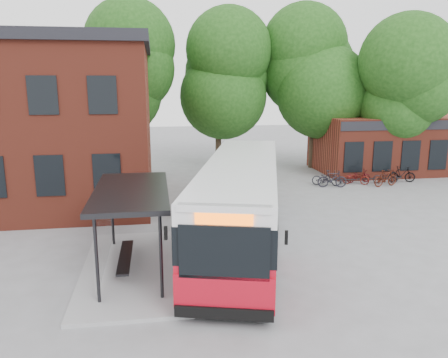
{
  "coord_description": "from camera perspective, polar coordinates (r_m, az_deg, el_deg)",
  "views": [
    {
      "loc": [
        -3.63,
        -15.3,
        6.29
      ],
      "look_at": [
        -0.62,
        3.95,
        2.0
      ],
      "focal_mm": 35.0,
      "sensor_mm": 36.0,
      "label": 1
    }
  ],
  "objects": [
    {
      "name": "bike_rail",
      "position": [
        29.04,
        17.71,
        -0.31
      ],
      "size": [
        5.2,
        0.1,
        0.38
      ],
      "primitive_type": null,
      "color": "black",
      "rests_on": "ground"
    },
    {
      "name": "bicycle_7",
      "position": [
        30.51,
        22.19,
        0.57
      ],
      "size": [
        1.77,
        0.95,
        1.02
      ],
      "primitive_type": "imported",
      "rotation": [
        0.0,
        0.0,
        1.28
      ],
      "color": "black",
      "rests_on": "ground"
    },
    {
      "name": "city_bus",
      "position": [
        17.41,
        2.28,
        -3.04
      ],
      "size": [
        6.06,
        13.27,
        3.3
      ],
      "primitive_type": null,
      "rotation": [
        0.0,
        0.0,
        -0.26
      ],
      "color": "#B00B1C",
      "rests_on": "ground"
    },
    {
      "name": "tree_3",
      "position": [
        32.01,
        22.68,
        8.51
      ],
      "size": [
        7.04,
        7.04,
        9.28
      ],
      "primitive_type": null,
      "color": "#163E10",
      "rests_on": "ground"
    },
    {
      "name": "tree_1",
      "position": [
        32.64,
        -0.76,
        10.5
      ],
      "size": [
        7.92,
        7.92,
        10.4
      ],
      "primitive_type": null,
      "color": "#163E10",
      "rests_on": "ground"
    },
    {
      "name": "tree_0",
      "position": [
        31.39,
        -13.47,
        10.64
      ],
      "size": [
        7.92,
        7.92,
        11.0
      ],
      "primitive_type": null,
      "color": "#163E10",
      "rests_on": "ground"
    },
    {
      "name": "bicycle_6",
      "position": [
        29.78,
        20.34,
        0.24
      ],
      "size": [
        1.64,
        0.89,
        0.82
      ],
      "primitive_type": "imported",
      "rotation": [
        0.0,
        0.0,
        1.34
      ],
      "color": "black",
      "rests_on": "ground"
    },
    {
      "name": "bicycle_0",
      "position": [
        28.05,
        13.25,
        0.11
      ],
      "size": [
        1.9,
        1.24,
        0.94
      ],
      "primitive_type": "imported",
      "rotation": [
        0.0,
        0.0,
        1.19
      ],
      "color": "#212129",
      "rests_on": "ground"
    },
    {
      "name": "bicycle_5",
      "position": [
        28.85,
        20.37,
        0.11
      ],
      "size": [
        1.83,
        0.93,
        1.06
      ],
      "primitive_type": "imported",
      "rotation": [
        0.0,
        0.0,
        1.83
      ],
      "color": "#42170C",
      "rests_on": "ground"
    },
    {
      "name": "bus_shelter",
      "position": [
        15.12,
        -11.8,
        -6.52
      ],
      "size": [
        3.6,
        7.0,
        2.9
      ],
      "primitive_type": null,
      "color": "black",
      "rests_on": "ground"
    },
    {
      "name": "bicycle_1",
      "position": [
        27.6,
        13.95,
        0.01
      ],
      "size": [
        1.85,
        0.8,
        1.08
      ],
      "primitive_type": "imported",
      "rotation": [
        0.0,
        0.0,
        1.4
      ],
      "color": "black",
      "rests_on": "ground"
    },
    {
      "name": "bicycle_2",
      "position": [
        28.86,
        16.85,
        0.16
      ],
      "size": [
        1.73,
        1.14,
        0.86
      ],
      "primitive_type": "imported",
      "rotation": [
        0.0,
        0.0,
        1.19
      ],
      "color": "#5A150E",
      "rests_on": "ground"
    },
    {
      "name": "tree_2",
      "position": [
        33.4,
        11.69,
        10.81
      ],
      "size": [
        7.92,
        7.92,
        11.0
      ],
      "primitive_type": null,
      "color": "#163E10",
      "rests_on": "ground"
    },
    {
      "name": "bicycle_4",
      "position": [
        29.44,
        17.15,
        0.37
      ],
      "size": [
        1.65,
        0.66,
        0.85
      ],
      "primitive_type": "imported",
      "rotation": [
        0.0,
        0.0,
        1.63
      ],
      "color": "#39060C",
      "rests_on": "ground"
    },
    {
      "name": "shop_row",
      "position": [
        34.98,
        23.43,
        4.35
      ],
      "size": [
        14.0,
        6.2,
        4.0
      ],
      "primitive_type": null,
      "color": "maroon",
      "rests_on": "ground"
    },
    {
      "name": "ground",
      "position": [
        16.93,
        4.19,
        -9.42
      ],
      "size": [
        100.0,
        100.0,
        0.0
      ],
      "primitive_type": "plane",
      "color": "slate"
    }
  ]
}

